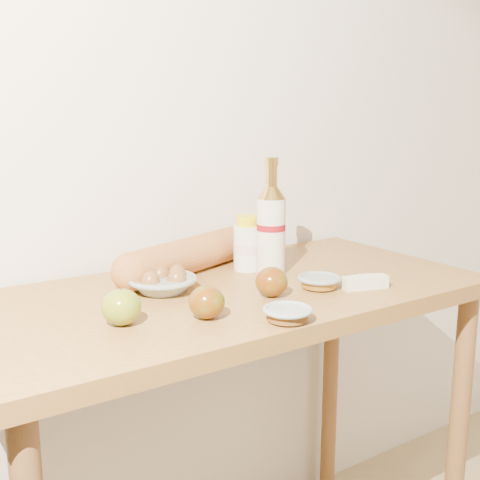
% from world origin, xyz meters
% --- Properties ---
extents(back_wall, '(3.50, 0.02, 2.60)m').
position_xyz_m(back_wall, '(0.00, 1.51, 1.30)').
color(back_wall, beige).
rests_on(back_wall, ground).
extents(table, '(1.20, 0.60, 0.90)m').
position_xyz_m(table, '(0.00, 1.18, 0.78)').
color(table, '#A87636').
rests_on(table, ground).
extents(bourbon_bottle, '(0.09, 0.09, 0.30)m').
position_xyz_m(bourbon_bottle, '(0.15, 1.23, 1.02)').
color(bourbon_bottle, beige).
rests_on(bourbon_bottle, table).
extents(cream_bottle, '(0.10, 0.10, 0.14)m').
position_xyz_m(cream_bottle, '(0.12, 1.30, 0.97)').
color(cream_bottle, silver).
rests_on(cream_bottle, table).
extents(egg_bowl, '(0.20, 0.20, 0.06)m').
position_xyz_m(egg_bowl, '(-0.15, 1.24, 0.92)').
color(egg_bowl, gray).
rests_on(egg_bowl, table).
extents(baguette, '(0.54, 0.27, 0.09)m').
position_xyz_m(baguette, '(0.00, 1.37, 0.95)').
color(baguette, '#C37B3B').
rests_on(baguette, table).
extents(apple_yellowgreen, '(0.09, 0.09, 0.07)m').
position_xyz_m(apple_yellowgreen, '(-0.32, 1.09, 0.94)').
color(apple_yellowgreen, olive).
rests_on(apple_yellowgreen, table).
extents(apple_redgreen_front, '(0.08, 0.08, 0.07)m').
position_xyz_m(apple_redgreen_front, '(-0.16, 1.03, 0.93)').
color(apple_redgreen_front, maroon).
rests_on(apple_redgreen_front, table).
extents(apple_redgreen_right, '(0.10, 0.10, 0.07)m').
position_xyz_m(apple_redgreen_right, '(0.04, 1.08, 0.93)').
color(apple_redgreen_right, '#840707').
rests_on(apple_redgreen_right, table).
extents(sugar_bowl, '(0.13, 0.13, 0.03)m').
position_xyz_m(sugar_bowl, '(-0.04, 0.93, 0.92)').
color(sugar_bowl, '#8E9B96').
rests_on(sugar_bowl, table).
extents(syrup_bowl, '(0.12, 0.12, 0.03)m').
position_xyz_m(syrup_bowl, '(0.17, 1.06, 0.92)').
color(syrup_bowl, gray).
rests_on(syrup_bowl, table).
extents(butter_stick, '(0.11, 0.06, 0.03)m').
position_xyz_m(butter_stick, '(0.25, 1.00, 0.92)').
color(butter_stick, beige).
rests_on(butter_stick, table).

